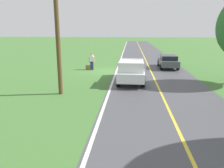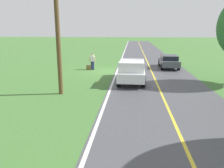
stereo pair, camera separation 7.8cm
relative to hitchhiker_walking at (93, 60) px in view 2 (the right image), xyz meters
The scene contains 9 objects.
ground_plane 1.94m from the hitchhiker_walking, 153.07° to the left, with size 200.00×200.00×0.00m, color #427033.
road_surface 6.24m from the hitchhiker_walking, behind, with size 7.35×120.00×0.00m, color #47474C.
lane_edge_line 2.90m from the hitchhiker_walking, 163.86° to the left, with size 0.16×117.60×0.00m, color silver.
lane_centre_line 6.24m from the hitchhiker_walking, behind, with size 0.14×117.60×0.00m, color gold.
hitchhiker_walking is the anchor object (origin of this frame).
suitcase_carried 0.86m from the hitchhiker_walking, ahead, with size 0.20×0.46×0.47m, color brown.
pickup_truck_passing 6.82m from the hitchhiker_walking, 127.11° to the left, with size 2.19×5.44×1.82m.
sedan_near_oncoming 8.36m from the hitchhiker_walking, 167.31° to the right, with size 2.00×4.43×1.41m.
utility_pole_roadside 9.59m from the hitchhiker_walking, 86.84° to the left, with size 0.28×0.28×7.46m, color brown.
Camera 2 is at (-2.63, 22.29, 4.16)m, focal length 35.89 mm.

